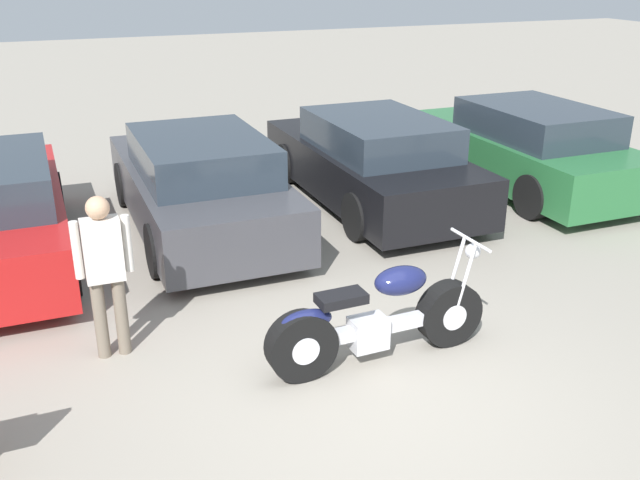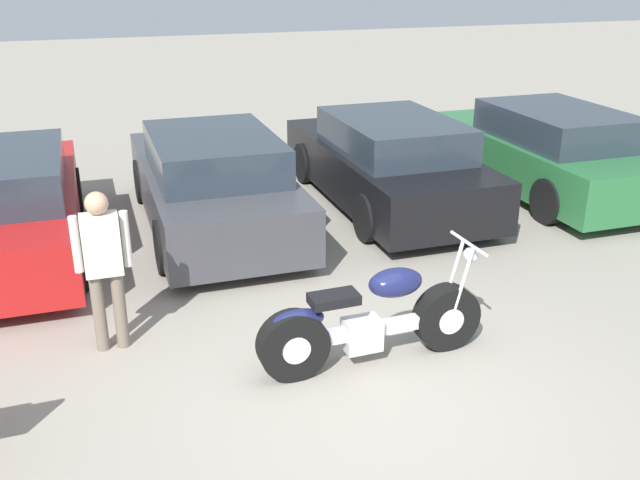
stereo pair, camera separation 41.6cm
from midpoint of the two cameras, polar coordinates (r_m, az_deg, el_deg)
name	(u,v)px [view 2 (the right image)]	position (r m, az deg, el deg)	size (l,w,h in m)	color
ground_plane	(372,400)	(6.26, 6.10, -12.63)	(60.00, 60.00, 0.00)	gray
motorcycle	(370,322)	(6.58, 5.86, -6.57)	(2.19, 0.62, 1.07)	black
parked_car_red	(1,206)	(9.55, -23.02, 2.50)	(1.87, 4.47, 1.36)	red
parked_car_dark_grey	(212,182)	(9.81, -7.40, 4.59)	(1.87, 4.47, 1.36)	#3D3D42
parked_car_black	(387,162)	(10.76, 6.48, 6.18)	(1.87, 4.47, 1.36)	black
parked_car_green	(546,151)	(11.95, 18.61, 6.76)	(1.87, 4.47, 1.36)	#286B38
person_standing	(103,259)	(6.79, -15.29, -1.51)	(0.52, 0.21, 1.58)	#726656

